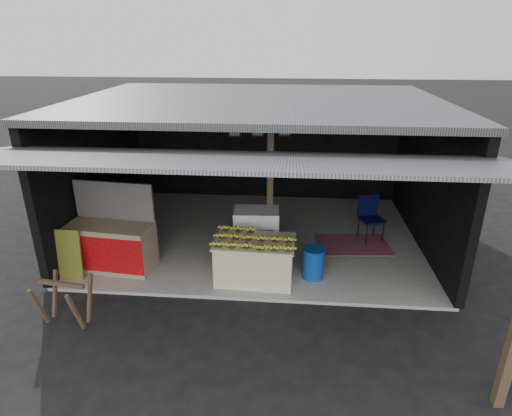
# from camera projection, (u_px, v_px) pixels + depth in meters

# --- Properties ---
(ground) EXTENTS (80.00, 80.00, 0.00)m
(ground) POSITION_uv_depth(u_px,v_px,m) (245.00, 301.00, 7.24)
(ground) COLOR black
(ground) RESTS_ON ground
(concrete_slab) EXTENTS (7.00, 5.00, 0.06)m
(concrete_slab) POSITION_uv_depth(u_px,v_px,m) (258.00, 235.00, 9.53)
(concrete_slab) COLOR gray
(concrete_slab) RESTS_ON ground
(shophouse) EXTENTS (7.40, 7.29, 3.02)m
(shophouse) POSITION_uv_depth(u_px,v_px,m) (259.00, 141.00, 9.05)
(shophouse) COLOR black
(shophouse) RESTS_ON ground
(banana_table) EXTENTS (1.45, 0.93, 0.77)m
(banana_table) POSITION_uv_depth(u_px,v_px,m) (255.00, 260.00, 7.63)
(banana_table) COLOR silver
(banana_table) RESTS_ON concrete_slab
(banana_pile) EXTENTS (1.33, 0.83, 0.15)m
(banana_pile) POSITION_uv_depth(u_px,v_px,m) (255.00, 237.00, 7.46)
(banana_pile) COLOR yellow
(banana_pile) RESTS_ON banana_table
(white_crate) EXTENTS (0.91, 0.64, 0.97)m
(white_crate) POSITION_uv_depth(u_px,v_px,m) (256.00, 233.00, 8.47)
(white_crate) COLOR white
(white_crate) RESTS_ON concrete_slab
(neighbor_stall) EXTENTS (1.63, 0.86, 1.61)m
(neighbor_stall) POSITION_uv_depth(u_px,v_px,m) (111.00, 244.00, 8.01)
(neighbor_stall) COLOR #998466
(neighbor_stall) RESTS_ON concrete_slab
(green_signboard) EXTENTS (0.63, 0.15, 0.94)m
(green_signboard) POSITION_uv_depth(u_px,v_px,m) (64.00, 255.00, 7.65)
(green_signboard) COLOR black
(green_signboard) RESTS_ON concrete_slab
(sawhorse) EXTENTS (0.76, 0.73, 0.74)m
(sawhorse) POSITION_uv_depth(u_px,v_px,m) (64.00, 298.00, 6.51)
(sawhorse) COLOR brown
(sawhorse) RESTS_ON ground
(water_barrel) EXTENTS (0.38, 0.38, 0.55)m
(water_barrel) POSITION_uv_depth(u_px,v_px,m) (313.00, 264.00, 7.73)
(water_barrel) COLOR #0E399A
(water_barrel) RESTS_ON concrete_slab
(plastic_chair) EXTENTS (0.58, 0.58, 0.97)m
(plastic_chair) POSITION_uv_depth(u_px,v_px,m) (370.00, 214.00, 9.13)
(plastic_chair) COLOR black
(plastic_chair) RESTS_ON concrete_slab
(magenta_rug) EXTENTS (1.58, 1.12, 0.01)m
(magenta_rug) POSITION_uv_depth(u_px,v_px,m) (352.00, 245.00, 9.04)
(magenta_rug) COLOR maroon
(magenta_rug) RESTS_ON concrete_slab
(picture_frames) EXTENTS (1.62, 0.04, 0.46)m
(picture_frames) POSITION_uv_depth(u_px,v_px,m) (259.00, 129.00, 11.04)
(picture_frames) COLOR black
(picture_frames) RESTS_ON shophouse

